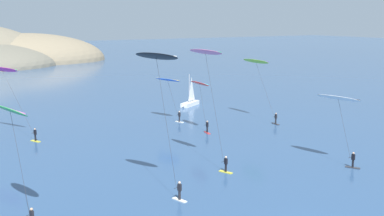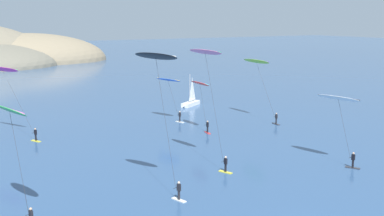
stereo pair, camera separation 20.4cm
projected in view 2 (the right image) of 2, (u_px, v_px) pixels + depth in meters
sailboat_near at (190, 102)px, 85.51m from camera, size 5.52×4.01×5.70m
kitesurfer_red at (201, 88)px, 65.95m from camera, size 1.20×5.07×6.93m
kitesurfer_blue at (169, 83)px, 72.65m from camera, size 2.94×5.54×6.55m
kitesurfer_pink at (207, 63)px, 49.07m from camera, size 1.78×6.57×12.38m
kitesurfer_green at (11, 118)px, 35.83m from camera, size 2.57×5.84×9.15m
kitesurfer_white at (339, 103)px, 50.42m from camera, size 2.33×5.51×7.53m
kitesurfer_black at (158, 68)px, 40.57m from camera, size 3.05×5.46×12.68m
kitesurfer_lime at (258, 66)px, 73.14m from camera, size 1.21×8.66×9.32m
kitesurfer_magenta at (5, 75)px, 62.37m from camera, size 4.92×8.84×9.29m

